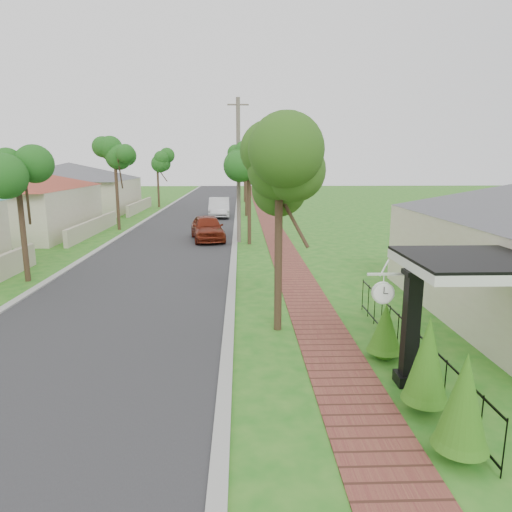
# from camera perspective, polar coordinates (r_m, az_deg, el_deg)

# --- Properties ---
(ground) EXTENTS (160.00, 160.00, 0.00)m
(ground) POSITION_cam_1_polar(r_m,az_deg,el_deg) (11.01, -7.20, -13.53)
(ground) COLOR #206C19
(ground) RESTS_ON ground
(road) EXTENTS (7.00, 120.00, 0.02)m
(road) POSITION_cam_1_polar(r_m,az_deg,el_deg) (30.54, -9.46, 2.76)
(road) COLOR #28282B
(road) RESTS_ON ground
(kerb_right) EXTENTS (0.30, 120.00, 0.10)m
(kerb_right) POSITION_cam_1_polar(r_m,az_deg,el_deg) (30.28, -2.59, 2.83)
(kerb_right) COLOR #9E9E99
(kerb_right) RESTS_ON ground
(kerb_left) EXTENTS (0.30, 120.00, 0.10)m
(kerb_left) POSITION_cam_1_polar(r_m,az_deg,el_deg) (31.23, -16.12, 2.65)
(kerb_left) COLOR #9E9E99
(kerb_left) RESTS_ON ground
(sidewalk) EXTENTS (1.50, 120.00, 0.03)m
(sidewalk) POSITION_cam_1_polar(r_m,az_deg,el_deg) (30.36, 2.33, 2.86)
(sidewalk) COLOR brown
(sidewalk) RESTS_ON ground
(porch_post) EXTENTS (0.48, 0.48, 2.52)m
(porch_post) POSITION_cam_1_polar(r_m,az_deg,el_deg) (10.23, 18.71, -9.29)
(porch_post) COLOR black
(porch_post) RESTS_ON ground
(picket_fence) EXTENTS (0.03, 8.02, 1.00)m
(picket_fence) POSITION_cam_1_polar(r_m,az_deg,el_deg) (11.43, 18.42, -10.18)
(picket_fence) COLOR black
(picket_fence) RESTS_ON ground
(street_trees) EXTENTS (10.70, 37.65, 5.89)m
(street_trees) POSITION_cam_1_polar(r_m,az_deg,el_deg) (36.96, -8.13, 11.40)
(street_trees) COLOR #382619
(street_trees) RESTS_ON ground
(hedge_row) EXTENTS (0.77, 4.62, 1.94)m
(hedge_row) POSITION_cam_1_polar(r_m,az_deg,el_deg) (9.44, 20.17, -12.85)
(hedge_row) COLOR #1F5F13
(hedge_row) RESTS_ON ground
(far_house_grey) EXTENTS (15.56, 15.56, 4.60)m
(far_house_grey) POSITION_cam_1_polar(r_m,az_deg,el_deg) (46.79, -22.13, 8.02)
(far_house_grey) COLOR beige
(far_house_grey) RESTS_ON ground
(parked_car_red) EXTENTS (2.54, 4.68, 1.51)m
(parked_car_red) POSITION_cam_1_polar(r_m,az_deg,el_deg) (27.64, -6.09, 3.51)
(parked_car_red) COLOR maroon
(parked_car_red) RESTS_ON ground
(parked_car_white) EXTENTS (1.87, 4.97, 1.62)m
(parked_car_white) POSITION_cam_1_polar(r_m,az_deg,el_deg) (39.40, -4.62, 6.06)
(parked_car_white) COLOR silver
(parked_car_white) RESTS_ON ground
(near_tree) EXTENTS (2.09, 2.09, 5.36)m
(near_tree) POSITION_cam_1_polar(r_m,az_deg,el_deg) (12.30, 2.91, 9.79)
(near_tree) COLOR #382619
(near_tree) RESTS_ON ground
(utility_pole) EXTENTS (1.20, 0.24, 8.19)m
(utility_pole) POSITION_cam_1_polar(r_m,az_deg,el_deg) (26.66, -2.20, 10.60)
(utility_pole) COLOR #6F6256
(utility_pole) RESTS_ON ground
(station_clock) EXTENTS (0.80, 0.13, 0.68)m
(station_clock) POSITION_cam_1_polar(r_m,az_deg,el_deg) (10.17, 15.60, -4.29)
(station_clock) COLOR white
(station_clock) RESTS_ON ground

